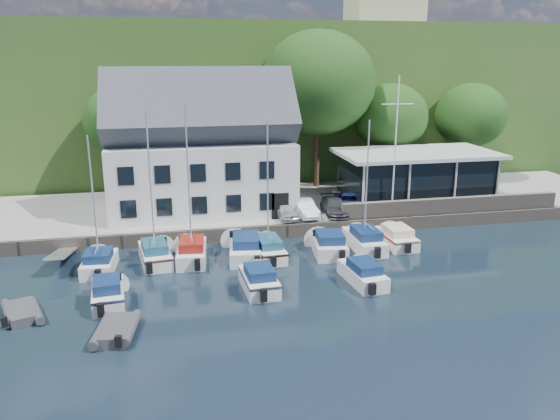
# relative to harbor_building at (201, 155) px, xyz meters

# --- Properties ---
(ground) EXTENTS (180.00, 180.00, 0.00)m
(ground) POSITION_rel_harbor_building_xyz_m (7.00, -16.50, -5.35)
(ground) COLOR black
(ground) RESTS_ON ground
(quay) EXTENTS (60.00, 13.00, 1.00)m
(quay) POSITION_rel_harbor_building_xyz_m (7.00, 1.00, -4.85)
(quay) COLOR gray
(quay) RESTS_ON ground
(quay_face) EXTENTS (60.00, 0.30, 1.00)m
(quay_face) POSITION_rel_harbor_building_xyz_m (7.00, -5.50, -4.85)
(quay_face) COLOR #695E54
(quay_face) RESTS_ON ground
(hillside) EXTENTS (160.00, 75.00, 16.00)m
(hillside) POSITION_rel_harbor_building_xyz_m (7.00, 45.50, 2.65)
(hillside) COLOR #294C1C
(hillside) RESTS_ON ground
(field_patch) EXTENTS (50.00, 30.00, 0.30)m
(field_patch) POSITION_rel_harbor_building_xyz_m (15.00, 53.50, 10.80)
(field_patch) COLOR brown
(field_patch) RESTS_ON hillside
(farmhouse) EXTENTS (10.40, 7.00, 8.20)m
(farmhouse) POSITION_rel_harbor_building_xyz_m (29.00, 35.50, 14.75)
(farmhouse) COLOR beige
(farmhouse) RESTS_ON hillside
(harbor_building) EXTENTS (14.40, 8.20, 8.70)m
(harbor_building) POSITION_rel_harbor_building_xyz_m (0.00, 0.00, 0.00)
(harbor_building) COLOR silver
(harbor_building) RESTS_ON quay
(club_pavilion) EXTENTS (13.20, 7.20, 4.10)m
(club_pavilion) POSITION_rel_harbor_building_xyz_m (18.00, -0.50, -2.30)
(club_pavilion) COLOR black
(club_pavilion) RESTS_ON quay
(seawall) EXTENTS (18.00, 0.50, 1.20)m
(seawall) POSITION_rel_harbor_building_xyz_m (19.00, -5.10, -3.75)
(seawall) COLOR #695E54
(seawall) RESTS_ON quay
(gangway) EXTENTS (1.20, 6.00, 1.40)m
(gangway) POSITION_rel_harbor_building_xyz_m (-9.50, -7.50, -5.35)
(gangway) COLOR silver
(gangway) RESTS_ON ground
(car_silver) EXTENTS (1.87, 3.62, 1.18)m
(car_silver) POSITION_rel_harbor_building_xyz_m (5.87, -3.85, -3.76)
(car_silver) COLOR silver
(car_silver) RESTS_ON quay
(car_white) EXTENTS (1.70, 4.01, 1.29)m
(car_white) POSITION_rel_harbor_building_xyz_m (7.44, -3.59, -3.71)
(car_white) COLOR silver
(car_white) RESTS_ON quay
(car_dgrey) EXTENTS (2.02, 4.30, 1.21)m
(car_dgrey) POSITION_rel_harbor_building_xyz_m (9.89, -3.59, -3.74)
(car_dgrey) COLOR #333438
(car_dgrey) RESTS_ON quay
(car_blue) EXTENTS (2.26, 4.04, 1.30)m
(car_blue) POSITION_rel_harbor_building_xyz_m (11.40, -2.51, -3.70)
(car_blue) COLOR navy
(car_blue) RESTS_ON quay
(flagpole) EXTENTS (2.52, 0.20, 10.49)m
(flagpole) POSITION_rel_harbor_building_xyz_m (14.47, -4.01, 0.89)
(flagpole) COLOR silver
(flagpole) RESTS_ON quay
(tree_1) EXTENTS (7.07, 7.07, 9.66)m
(tree_1) POSITION_rel_harbor_building_xyz_m (-5.89, 5.70, 0.48)
(tree_1) COLOR black
(tree_1) RESTS_ON quay
(tree_2) EXTENTS (7.78, 7.78, 10.64)m
(tree_2) POSITION_rel_harbor_building_xyz_m (2.64, 5.85, 0.97)
(tree_2) COLOR black
(tree_2) RESTS_ON quay
(tree_3) EXTENTS (10.37, 10.37, 14.18)m
(tree_3) POSITION_rel_harbor_building_xyz_m (11.04, 5.85, 2.74)
(tree_3) COLOR black
(tree_3) RESTS_ON quay
(tree_4) EXTENTS (6.90, 6.90, 9.43)m
(tree_4) POSITION_rel_harbor_building_xyz_m (18.12, 5.63, 0.36)
(tree_4) COLOR black
(tree_4) RESTS_ON quay
(tree_5) EXTENTS (6.86, 6.86, 9.37)m
(tree_5) POSITION_rel_harbor_building_xyz_m (26.43, 5.77, 0.34)
(tree_5) COLOR black
(tree_5) RESTS_ON quay
(boat_r1_0) EXTENTS (2.33, 5.24, 8.35)m
(boat_r1_0) POSITION_rel_harbor_building_xyz_m (-7.08, -9.43, -1.17)
(boat_r1_0) COLOR silver
(boat_r1_0) RESTS_ON ground
(boat_r1_1) EXTENTS (2.72, 6.18, 9.08)m
(boat_r1_1) POSITION_rel_harbor_building_xyz_m (-3.71, -8.70, -0.81)
(boat_r1_1) COLOR silver
(boat_r1_1) RESTS_ON ground
(boat_r1_2) EXTENTS (2.54, 6.24, 9.34)m
(boat_r1_2) POSITION_rel_harbor_building_xyz_m (-1.39, -8.78, -0.68)
(boat_r1_2) COLOR silver
(boat_r1_2) RESTS_ON ground
(boat_r1_3) EXTENTS (3.12, 7.15, 1.54)m
(boat_r1_3) POSITION_rel_harbor_building_xyz_m (2.14, -8.71, -4.58)
(boat_r1_3) COLOR silver
(boat_r1_3) RESTS_ON ground
(boat_r1_4) EXTENTS (2.08, 6.24, 8.47)m
(boat_r1_4) POSITION_rel_harbor_building_xyz_m (3.63, -9.03, -1.12)
(boat_r1_4) COLOR silver
(boat_r1_4) RESTS_ON ground
(boat_r1_5) EXTENTS (2.88, 5.79, 1.53)m
(boat_r1_5) POSITION_rel_harbor_building_xyz_m (7.73, -9.33, -4.58)
(boat_r1_5) COLOR silver
(boat_r1_5) RESTS_ON ground
(boat_r1_6) EXTENTS (2.04, 6.55, 9.24)m
(boat_r1_6) POSITION_rel_harbor_building_xyz_m (10.42, -8.88, -0.73)
(boat_r1_6) COLOR silver
(boat_r1_6) RESTS_ON ground
(boat_r1_7) EXTENTS (2.19, 5.69, 1.43)m
(boat_r1_7) POSITION_rel_harbor_building_xyz_m (12.82, -8.71, -4.63)
(boat_r1_7) COLOR silver
(boat_r1_7) RESTS_ON ground
(boat_r2_0) EXTENTS (2.25, 5.22, 1.49)m
(boat_r2_0) POSITION_rel_harbor_building_xyz_m (-6.13, -14.35, -4.60)
(boat_r2_0) COLOR silver
(boat_r2_0) RESTS_ON ground
(boat_r2_2) EXTENTS (2.15, 5.31, 1.47)m
(boat_r2_2) POSITION_rel_harbor_building_xyz_m (2.12, -14.24, -4.62)
(boat_r2_2) COLOR silver
(boat_r2_2) RESTS_ON ground
(boat_r2_3) EXTENTS (2.31, 5.77, 1.38)m
(boat_r2_3) POSITION_rel_harbor_building_xyz_m (8.26, -14.44, -4.66)
(boat_r2_3) COLOR silver
(boat_r2_3) RESTS_ON ground
(dinghy_0) EXTENTS (2.76, 3.49, 0.71)m
(dinghy_0) POSITION_rel_harbor_building_xyz_m (-10.31, -15.09, -4.99)
(dinghy_0) COLOR #35353A
(dinghy_0) RESTS_ON ground
(dinghy_1) EXTENTS (2.39, 3.47, 0.75)m
(dinghy_1) POSITION_rel_harbor_building_xyz_m (-5.44, -18.06, -4.97)
(dinghy_1) COLOR #35353A
(dinghy_1) RESTS_ON ground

